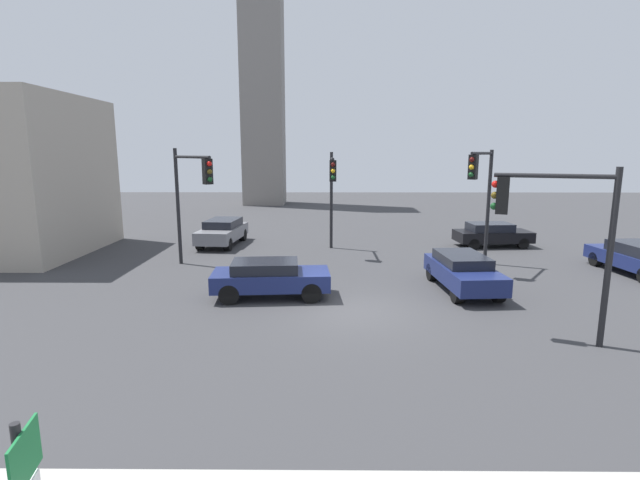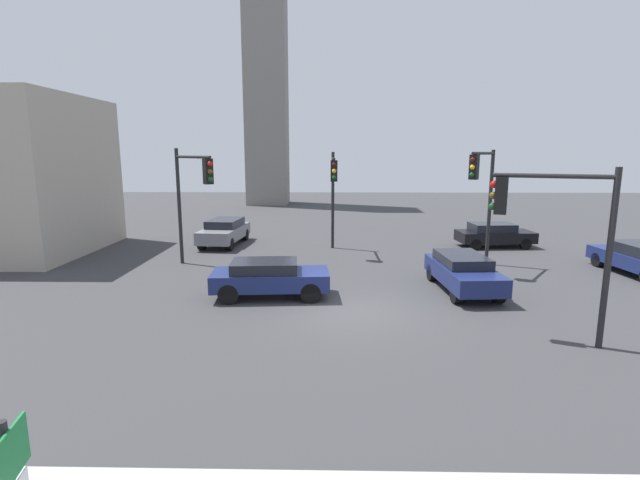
# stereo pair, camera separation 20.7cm
# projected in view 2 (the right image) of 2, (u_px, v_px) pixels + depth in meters

# --- Properties ---
(ground_plane) EXTENTS (92.18, 92.18, 0.00)m
(ground_plane) POSITION_uv_depth(u_px,v_px,m) (350.00, 311.00, 15.18)
(ground_plane) COLOR #38383A
(traffic_light_0) EXTENTS (2.35, 2.92, 5.25)m
(traffic_light_0) POSITION_uv_depth(u_px,v_px,m) (192.00, 186.00, 19.77)
(traffic_light_0) COLOR black
(traffic_light_0) RESTS_ON ground_plane
(traffic_light_1) EXTENTS (1.67, 2.21, 5.17)m
(traffic_light_1) POSITION_uv_depth(u_px,v_px,m) (482.00, 185.00, 19.94)
(traffic_light_1) COLOR black
(traffic_light_1) RESTS_ON ground_plane
(traffic_light_2) EXTENTS (2.83, 1.28, 4.70)m
(traffic_light_2) POSITION_uv_depth(u_px,v_px,m) (551.00, 219.00, 12.26)
(traffic_light_2) COLOR black
(traffic_light_2) RESTS_ON ground_plane
(traffic_light_3) EXTENTS (0.32, 2.68, 5.08)m
(traffic_light_3) POSITION_uv_depth(u_px,v_px,m) (333.00, 183.00, 23.42)
(traffic_light_3) COLOR black
(traffic_light_3) RESTS_ON ground_plane
(car_0) EXTENTS (2.04, 4.36, 1.33)m
(car_0) POSITION_uv_depth(u_px,v_px,m) (463.00, 271.00, 17.31)
(car_0) COLOR navy
(car_0) RESTS_ON ground_plane
(car_2) EXTENTS (4.19, 1.99, 1.32)m
(car_2) POSITION_uv_depth(u_px,v_px,m) (269.00, 277.00, 16.50)
(car_2) COLOR navy
(car_2) RESTS_ON ground_plane
(car_3) EXTENTS (4.09, 2.02, 1.30)m
(car_3) POSITION_uv_depth(u_px,v_px,m) (494.00, 234.00, 25.34)
(car_3) COLOR black
(car_3) RESTS_ON ground_plane
(car_4) EXTENTS (2.21, 4.46, 1.41)m
(car_4) POSITION_uv_depth(u_px,v_px,m) (224.00, 231.00, 25.96)
(car_4) COLOR slate
(car_4) RESTS_ON ground_plane
(skyline_tower) EXTENTS (3.92, 3.92, 26.73)m
(skyline_tower) POSITION_uv_depth(u_px,v_px,m) (266.00, 64.00, 44.67)
(skyline_tower) COLOR gray
(skyline_tower) RESTS_ON ground_plane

